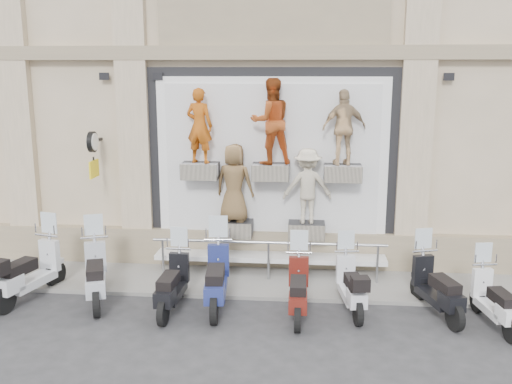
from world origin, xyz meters
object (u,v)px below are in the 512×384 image
(scooter_f, at_px, (298,278))
(scooter_i, at_px, (496,290))
(scooter_d, at_px, (172,273))
(scooter_g, at_px, (351,275))
(scooter_h, at_px, (437,276))
(scooter_b, at_px, (29,260))
(scooter_c, at_px, (95,263))
(guard_rail, at_px, (268,262))
(clock_sign_bracket, at_px, (93,148))
(scooter_e, at_px, (216,267))

(scooter_f, relative_size, scooter_i, 1.07)
(scooter_d, xyz_separation_m, scooter_g, (3.37, 0.28, -0.03))
(scooter_g, bearing_deg, scooter_d, 176.79)
(scooter_g, height_order, scooter_h, scooter_h)
(scooter_b, xyz_separation_m, scooter_d, (2.94, -0.27, -0.08))
(scooter_c, height_order, scooter_h, scooter_c)
(guard_rail, distance_m, scooter_g, 2.12)
(scooter_f, distance_m, scooter_i, 3.49)
(guard_rail, distance_m, scooter_f, 1.78)
(scooter_g, distance_m, scooter_i, 2.54)
(scooter_f, bearing_deg, scooter_h, 5.89)
(clock_sign_bracket, relative_size, scooter_b, 0.51)
(scooter_g, bearing_deg, scooter_f, -170.04)
(scooter_c, bearing_deg, scooter_h, -20.17)
(scooter_f, height_order, scooter_h, scooter_h)
(scooter_e, relative_size, scooter_f, 1.11)
(guard_rail, bearing_deg, scooter_h, -22.76)
(clock_sign_bracket, distance_m, scooter_f, 5.43)
(scooter_c, height_order, scooter_g, scooter_c)
(scooter_c, distance_m, scooter_d, 1.61)
(scooter_c, distance_m, scooter_i, 7.47)
(scooter_d, xyz_separation_m, scooter_i, (5.87, -0.18, -0.05))
(scooter_f, bearing_deg, scooter_b, 176.44)
(scooter_f, bearing_deg, guard_rail, 111.87)
(scooter_b, relative_size, scooter_g, 1.15)
(clock_sign_bracket, height_order, scooter_f, clock_sign_bracket)
(clock_sign_bracket, relative_size, scooter_g, 0.58)
(scooter_h, distance_m, scooter_i, 1.01)
(scooter_f, bearing_deg, scooter_c, 175.43)
(scooter_c, bearing_deg, scooter_g, -19.72)
(scooter_e, bearing_deg, scooter_h, -4.74)
(scooter_e, bearing_deg, scooter_d, -170.40)
(scooter_d, distance_m, scooter_i, 5.87)
(scooter_c, relative_size, scooter_f, 1.09)
(scooter_b, height_order, scooter_i, scooter_b)
(guard_rail, relative_size, scooter_b, 2.52)
(scooter_g, xyz_separation_m, scooter_i, (2.49, -0.46, -0.02))
(scooter_d, bearing_deg, scooter_b, 176.57)
(scooter_g, bearing_deg, scooter_e, 173.56)
(scooter_d, xyz_separation_m, scooter_f, (2.38, -0.04, 0.00))
(scooter_b, bearing_deg, scooter_c, 14.22)
(guard_rail, height_order, scooter_d, scooter_d)
(guard_rail, distance_m, scooter_i, 4.52)
(scooter_i, bearing_deg, scooter_g, 160.00)
(clock_sign_bracket, bearing_deg, scooter_b, -112.90)
(scooter_c, xyz_separation_m, scooter_e, (2.40, -0.05, 0.01))
(guard_rail, xyz_separation_m, clock_sign_bracket, (-3.90, 0.47, 2.34))
(clock_sign_bracket, distance_m, scooter_b, 2.78)
(guard_rail, xyz_separation_m, scooter_c, (-3.31, -1.33, 0.35))
(scooter_f, bearing_deg, scooter_d, 178.81)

